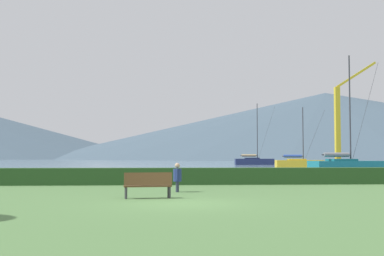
# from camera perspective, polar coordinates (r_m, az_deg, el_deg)

# --- Properties ---
(ground_plane) EXTENTS (1000.00, 1000.00, 0.00)m
(ground_plane) POSITION_cam_1_polar(r_m,az_deg,el_deg) (16.58, -1.14, -8.55)
(ground_plane) COLOR #517A42
(harbor_water) EXTENTS (320.00, 246.00, 0.00)m
(harbor_water) POSITION_cam_1_polar(r_m,az_deg,el_deg) (153.49, -3.66, -3.74)
(harbor_water) COLOR slate
(harbor_water) RESTS_ON ground_plane
(hedge_line) EXTENTS (80.00, 1.20, 0.90)m
(hedge_line) POSITION_cam_1_polar(r_m,az_deg,el_deg) (27.52, -2.27, -5.46)
(hedge_line) COLOR #284C23
(hedge_line) RESTS_ON ground_plane
(sailboat_slip_1) EXTENTS (7.82, 2.70, 10.77)m
(sailboat_slip_1) POSITION_cam_1_polar(r_m,az_deg,el_deg) (89.00, 7.11, -3.72)
(sailboat_slip_1) COLOR navy
(sailboat_slip_1) RESTS_ON harbor_water
(sailboat_slip_2) EXTENTS (8.04, 3.57, 11.20)m
(sailboat_slip_2) POSITION_cam_1_polar(r_m,az_deg,el_deg) (50.11, 17.06, -4.04)
(sailboat_slip_2) COLOR #19707A
(sailboat_slip_2) RESTS_ON harbor_water
(sailboat_slip_5) EXTENTS (7.30, 2.62, 8.05)m
(sailboat_slip_5) POSITION_cam_1_polar(r_m,az_deg,el_deg) (68.56, 12.12, -3.90)
(sailboat_slip_5) COLOR gold
(sailboat_slip_5) RESTS_ON harbor_water
(park_bench_under_tree) EXTENTS (1.79, 0.67, 0.95)m
(park_bench_under_tree) POSITION_cam_1_polar(r_m,az_deg,el_deg) (18.60, -5.01, -6.30)
(park_bench_under_tree) COLOR brown
(park_bench_under_tree) RESTS_ON ground_plane
(person_seated_viewer) EXTENTS (0.36, 0.57, 1.25)m
(person_seated_viewer) POSITION_cam_1_polar(r_m,az_deg,el_deg) (21.86, -1.67, -5.45)
(person_seated_viewer) COLOR #2D3347
(person_seated_viewer) RESTS_ON ground_plane
(dock_crane) EXTENTS (7.72, 2.00, 17.31)m
(dock_crane) POSITION_cam_1_polar(r_m,az_deg,el_deg) (86.72, 16.31, -0.20)
(dock_crane) COLOR #333338
(dock_crane) RESTS_ON ground_plane
(distant_hill_east_ridge) EXTENTS (351.33, 351.33, 41.28)m
(distant_hill_east_ridge) POSITION_cam_1_polar(r_m,az_deg,el_deg) (328.07, 14.87, 0.27)
(distant_hill_east_ridge) COLOR #425666
(distant_hill_east_ridge) RESTS_ON ground_plane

